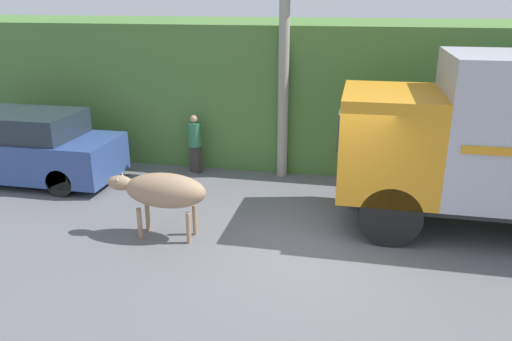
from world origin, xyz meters
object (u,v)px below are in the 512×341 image
object	(u,v)px
brown_cow	(163,191)
utility_pole	(284,74)
parked_suv	(24,148)
pedestrian_on_hill	(195,141)

from	to	relation	value
brown_cow	utility_pole	bearing A→B (deg)	68.03
parked_suv	utility_pole	bearing A→B (deg)	18.03
parked_suv	utility_pole	size ratio (longest dim) A/B	0.94
parked_suv	utility_pole	distance (m)	6.72
utility_pole	pedestrian_on_hill	bearing A→B (deg)	-174.30
parked_suv	utility_pole	xyz separation A→B (m)	(6.26, 1.68, 1.78)
pedestrian_on_hill	parked_suv	bearing A→B (deg)	43.01
parked_suv	pedestrian_on_hill	world-z (taller)	parked_suv
brown_cow	utility_pole	world-z (taller)	utility_pole
parked_suv	utility_pole	world-z (taller)	utility_pole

